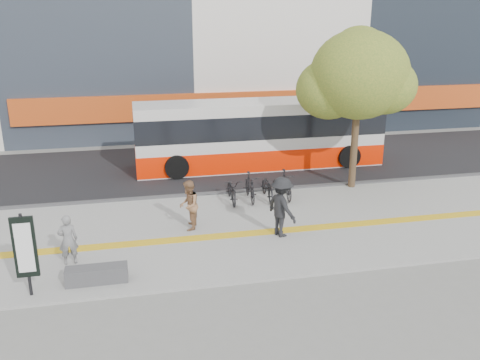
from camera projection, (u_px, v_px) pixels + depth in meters
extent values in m
plane|color=slate|center=(190.00, 255.00, 15.18)|extent=(120.00, 120.00, 0.00)
cube|color=slate|center=(185.00, 234.00, 16.57)|extent=(40.00, 7.00, 0.08)
cube|color=gold|center=(186.00, 239.00, 16.09)|extent=(40.00, 0.45, 0.01)
cube|color=black|center=(167.00, 168.00, 23.53)|extent=(40.00, 8.00, 0.06)
cube|color=#373739|center=(175.00, 197.00, 19.81)|extent=(40.00, 0.25, 0.14)
cube|color=#C24715|center=(195.00, 106.00, 28.01)|extent=(19.00, 0.50, 1.40)
cube|color=#373739|center=(97.00, 275.00, 13.45)|extent=(1.60, 0.45, 0.45)
cylinder|color=black|center=(26.00, 255.00, 12.58)|extent=(0.08, 0.08, 2.20)
cube|color=black|center=(25.00, 247.00, 12.51)|extent=(0.55, 0.08, 1.60)
cube|color=white|center=(24.00, 248.00, 12.47)|extent=(0.40, 0.02, 1.30)
cylinder|color=#3E2C1C|center=(354.00, 149.00, 20.47)|extent=(0.28, 0.28, 3.20)
ellipsoid|color=#466822|center=(359.00, 75.00, 19.56)|extent=(3.80, 3.80, 3.42)
ellipsoid|color=#466822|center=(329.00, 89.00, 20.01)|extent=(2.60, 2.60, 2.34)
ellipsoid|color=#466822|center=(385.00, 86.00, 19.49)|extent=(2.40, 2.40, 2.16)
ellipsoid|color=#466822|center=(359.00, 51.00, 20.11)|extent=(2.20, 2.20, 1.98)
cube|color=beige|center=(260.00, 134.00, 23.45)|extent=(11.26, 2.35, 3.00)
cube|color=#EE2201|center=(259.00, 155.00, 23.75)|extent=(11.28, 2.36, 0.94)
cube|color=black|center=(260.00, 123.00, 23.29)|extent=(11.28, 2.36, 1.03)
cylinder|color=black|center=(177.00, 167.00, 21.88)|extent=(1.03, 0.33, 1.03)
cylinder|color=black|center=(172.00, 153.00, 24.05)|extent=(1.03, 0.33, 1.03)
cylinder|color=black|center=(349.00, 156.00, 23.45)|extent=(1.03, 0.33, 1.03)
cylinder|color=black|center=(330.00, 144.00, 25.63)|extent=(1.03, 0.33, 1.03)
imported|color=black|center=(232.00, 190.00, 19.14)|extent=(0.71, 1.82, 0.94)
imported|color=black|center=(250.00, 187.00, 19.26)|extent=(0.57, 1.76, 1.05)
imported|color=black|center=(268.00, 187.00, 19.42)|extent=(0.71, 1.82, 0.94)
imported|color=black|center=(286.00, 185.00, 19.54)|extent=(0.57, 1.76, 1.05)
imported|color=black|center=(68.00, 240.00, 14.30)|extent=(0.59, 0.43, 1.47)
imported|color=#8C6243|center=(189.00, 205.00, 16.61)|extent=(0.79, 0.92, 1.65)
imported|color=black|center=(282.00, 207.00, 16.08)|extent=(1.12, 1.43, 1.94)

